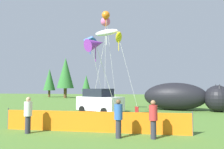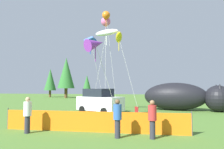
{
  "view_description": "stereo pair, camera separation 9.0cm",
  "coord_description": "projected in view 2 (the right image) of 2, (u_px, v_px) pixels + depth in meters",
  "views": [
    {
      "loc": [
        2.71,
        -14.87,
        2.24
      ],
      "look_at": [
        -0.71,
        3.1,
        3.35
      ],
      "focal_mm": 35.0,
      "sensor_mm": 36.0,
      "label": 1
    },
    {
      "loc": [
        2.8,
        -14.85,
        2.24
      ],
      "look_at": [
        -0.71,
        3.1,
        3.35
      ],
      "focal_mm": 35.0,
      "sensor_mm": 36.0,
      "label": 2
    }
  ],
  "objects": [
    {
      "name": "horizon_tree_mid",
      "position": [
        50.0,
        80.0,
        52.55
      ],
      "size": [
        2.85,
        2.85,
        6.81
      ],
      "color": "brown",
      "rests_on": "ground"
    },
    {
      "name": "inflatable_cat",
      "position": [
        184.0,
        98.0,
        21.53
      ],
      "size": [
        8.38,
        4.08,
        2.74
      ],
      "rotation": [
        0.0,
        0.0,
        -0.22
      ],
      "color": "black",
      "rests_on": "ground"
    },
    {
      "name": "horizon_tree_west",
      "position": [
        66.0,
        73.0,
        48.24
      ],
      "size": [
        3.73,
        3.73,
        8.91
      ],
      "color": "brown",
      "rests_on": "ground"
    },
    {
      "name": "kite_yellow_hero",
      "position": [
        119.0,
        38.0,
        21.16
      ],
      "size": [
        2.42,
        2.31,
        7.67
      ],
      "color": "silver",
      "rests_on": "ground"
    },
    {
      "name": "ground_plane",
      "position": [
        113.0,
        120.0,
        14.95
      ],
      "size": [
        120.0,
        120.0,
        0.0
      ],
      "primitive_type": "plane",
      "color": "#4C752D"
    },
    {
      "name": "kite_orange_flower",
      "position": [
        106.0,
        16.0,
        24.21
      ],
      "size": [
        1.72,
        0.89,
        10.75
      ],
      "color": "silver",
      "rests_on": "ground"
    },
    {
      "name": "kite_pink_octopus",
      "position": [
        106.0,
        22.0,
        24.88
      ],
      "size": [
        1.08,
        2.4,
        10.34
      ],
      "color": "silver",
      "rests_on": "ground"
    },
    {
      "name": "safety_fence",
      "position": [
        93.0,
        122.0,
        11.05
      ],
      "size": [
        9.64,
        0.17,
        1.14
      ],
      "rotation": [
        0.0,
        0.0,
        0.01
      ],
      "color": "orange",
      "rests_on": "ground"
    },
    {
      "name": "spectator_in_yellow_shirt",
      "position": [
        28.0,
        113.0,
        10.79
      ],
      "size": [
        0.39,
        0.39,
        1.78
      ],
      "color": "#2D2D38",
      "rests_on": "ground"
    },
    {
      "name": "parked_car",
      "position": [
        100.0,
        101.0,
        19.27
      ],
      "size": [
        4.51,
        3.56,
        2.16
      ],
      "rotation": [
        0.0,
        0.0,
        -0.49
      ],
      "color": "white",
      "rests_on": "ground"
    },
    {
      "name": "kite_blue_box",
      "position": [
        91.0,
        42.0,
        20.35
      ],
      "size": [
        1.46,
        3.01,
        6.96
      ],
      "color": "silver",
      "rests_on": "ground"
    },
    {
      "name": "folding_chair",
      "position": [
        138.0,
        112.0,
        15.01
      ],
      "size": [
        0.73,
        0.73,
        0.94
      ],
      "rotation": [
        0.0,
        0.0,
        0.53
      ],
      "color": "maroon",
      "rests_on": "ground"
    },
    {
      "name": "kite_purple_delta",
      "position": [
        95.0,
        44.0,
        15.95
      ],
      "size": [
        2.22,
        2.99,
        6.1
      ],
      "color": "silver",
      "rests_on": "ground"
    },
    {
      "name": "horizon_tree_east",
      "position": [
        87.0,
        83.0,
        56.0
      ],
      "size": [
        2.3,
        2.3,
        5.49
      ],
      "color": "brown",
      "rests_on": "ground"
    },
    {
      "name": "spectator_in_red_shirt",
      "position": [
        152.0,
        118.0,
        9.58
      ],
      "size": [
        0.37,
        0.37,
        1.69
      ],
      "color": "#2D2D38",
      "rests_on": "ground"
    },
    {
      "name": "kite_white_ghost",
      "position": [
        107.0,
        33.0,
        22.16
      ],
      "size": [
        2.88,
        1.75,
        8.19
      ],
      "color": "silver",
      "rests_on": "ground"
    },
    {
      "name": "spectator_in_blue_shirt",
      "position": [
        117.0,
        117.0,
        9.75
      ],
      "size": [
        0.37,
        0.37,
        1.72
      ],
      "color": "#2D2D38",
      "rests_on": "ground"
    }
  ]
}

